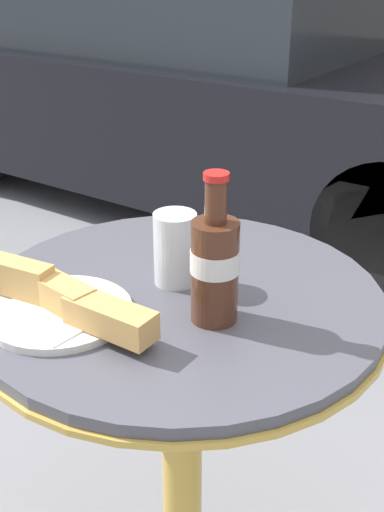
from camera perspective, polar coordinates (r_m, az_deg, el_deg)
name	(u,v)px	position (r m, az deg, el deg)	size (l,w,h in m)	color
bistro_table	(181,391)	(1.14, -0.95, -11.95)	(0.66, 0.66, 0.78)	gold
cola_bottle_left	(215,265)	(0.91, 2.04, -0.78)	(0.07, 0.07, 0.23)	#4C2819
drinking_glass	(175,251)	(1.03, -1.50, 0.41)	(0.07, 0.07, 0.12)	black
lunch_plate_near	(62,304)	(0.97, -11.51, -4.16)	(0.31, 0.22, 0.07)	silver
parked_car	(212,83)	(3.61, 1.81, 15.11)	(4.02, 1.66, 1.28)	black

